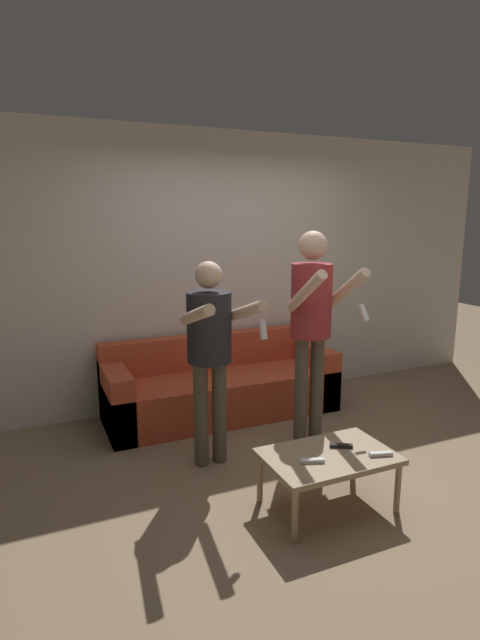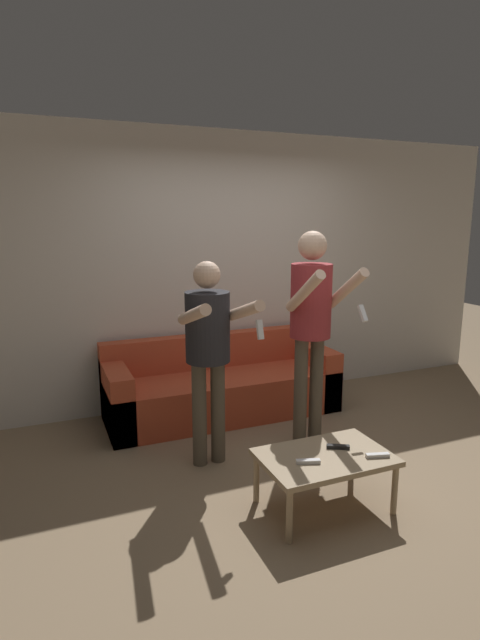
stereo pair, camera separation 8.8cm
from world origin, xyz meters
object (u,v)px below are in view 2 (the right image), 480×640
Objects in this scene: couch at (222,387)px; remote_mid at (308,461)px; coffee_table at (325,461)px; person_standing_right at (311,314)px; person_standing_left at (209,341)px; remote_far at (338,447)px; remote_near at (378,455)px.

remote_mid is at bearing -93.31° from couch.
remote_mid is at bearing -160.64° from coffee_table.
couch reaches higher than coffee_table.
couch is 14.31× the size of remote_mid.
person_standing_right is at bearing 59.50° from remote_mid.
coffee_table is (-0.38, -0.86, -0.78)m from person_standing_right.
remote_far is (0.62, -0.81, -0.59)m from person_standing_left.
person_standing_right is at bearing 72.62° from remote_far.
couch is 1.96m from remote_near.
couch is 1.41× the size of person_standing_left.
person_standing_right is at bearing -64.25° from couch.
remote_mid is at bearing 167.57° from remote_near.
remote_near is 0.26m from remote_far.
coffee_table is at bearing -88.31° from couch.
remote_far is (-0.16, 0.20, 0.00)m from remote_near.
couch reaches higher than remote_mid.
remote_near is 0.46m from remote_mid.
person_standing_right is at bearing 84.88° from remote_near.
person_standing_left is at bearing 127.60° from remote_near.
remote_near is at bearing -50.47° from remote_far.
person_standing_left is at bearing -115.58° from couch.
coffee_table is at bearing -160.50° from remote_far.
person_standing_left reaches higher than remote_near.
coffee_table is (0.05, -1.77, 0.07)m from couch.
couch is at bearing 115.75° from person_standing_right.
person_standing_right reaches higher than coffee_table.
couch is 1.32m from person_standing_right.
couch is 1.77m from coffee_table.
person_standing_left is 10.14× the size of remote_near.
remote_near and remote_mid have the same top height.
person_standing_left reaches higher than couch.
couch is 14.27× the size of remote_near.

